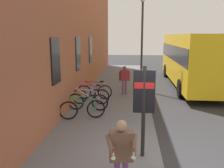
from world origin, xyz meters
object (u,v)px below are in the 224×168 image
at_px(bicycle_mid_rack, 83,109).
at_px(bicycle_nearest_sign, 95,92).
at_px(tourist_with_hotdogs, 121,151).
at_px(street_lamp, 142,36).
at_px(bicycle_under_window, 88,101).
at_px(transit_info_sign, 144,97).
at_px(bicycle_far_end, 91,96).
at_px(pedestrian_near_bus, 124,77).
at_px(city_bus, 191,57).

relative_size(bicycle_mid_rack, bicycle_nearest_sign, 0.97).
height_order(tourist_with_hotdogs, street_lamp, street_lamp).
height_order(bicycle_under_window, transit_info_sign, transit_info_sign).
xyz_separation_m(bicycle_under_window, tourist_with_hotdogs, (-5.61, -1.70, 0.59)).
relative_size(bicycle_far_end, bicycle_nearest_sign, 1.00).
bearing_deg(bicycle_under_window, street_lamp, -27.67).
bearing_deg(bicycle_mid_rack, tourist_with_hotdogs, -159.31).
xyz_separation_m(bicycle_under_window, bicycle_nearest_sign, (1.86, 0.01, 0.00)).
relative_size(bicycle_nearest_sign, pedestrian_near_bus, 1.14).
bearing_deg(bicycle_far_end, city_bus, -46.45).
distance_m(bicycle_under_window, street_lamp, 5.83).
bearing_deg(city_bus, bicycle_far_end, 133.55).
bearing_deg(street_lamp, tourist_with_hotdogs, 176.11).
height_order(pedestrian_near_bus, tourist_with_hotdogs, tourist_with_hotdogs).
relative_size(bicycle_under_window, transit_info_sign, 0.74).
bearing_deg(bicycle_nearest_sign, transit_info_sign, -159.09).
relative_size(bicycle_nearest_sign, street_lamp, 0.33).
relative_size(bicycle_far_end, city_bus, 0.17).
bearing_deg(bicycle_mid_rack, pedestrian_near_bus, -19.19).
xyz_separation_m(bicycle_under_window, pedestrian_near_bus, (3.05, -1.44, 0.55)).
bearing_deg(city_bus, bicycle_mid_rack, 142.77).
distance_m(bicycle_mid_rack, pedestrian_near_bus, 4.43).
distance_m(bicycle_mid_rack, tourist_with_hotdogs, 4.85).
xyz_separation_m(bicycle_mid_rack, city_bus, (7.49, -5.69, 1.41)).
height_order(bicycle_far_end, pedestrian_near_bus, pedestrian_near_bus).
height_order(bicycle_mid_rack, street_lamp, street_lamp).
xyz_separation_m(transit_info_sign, pedestrian_near_bus, (6.92, 0.74, -0.66)).
xyz_separation_m(bicycle_mid_rack, tourist_with_hotdogs, (-4.50, -1.70, 0.59)).
height_order(transit_info_sign, pedestrian_near_bus, transit_info_sign).
distance_m(pedestrian_near_bus, street_lamp, 2.82).
bearing_deg(bicycle_far_end, transit_info_sign, -155.18).
distance_m(bicycle_mid_rack, street_lamp, 6.73).
relative_size(bicycle_under_window, tourist_with_hotdogs, 1.12).
height_order(city_bus, tourist_with_hotdogs, city_bus).
distance_m(bicycle_under_window, pedestrian_near_bus, 3.42).
relative_size(bicycle_far_end, pedestrian_near_bus, 1.15).
bearing_deg(bicycle_nearest_sign, city_bus, -51.54).
relative_size(bicycle_under_window, bicycle_nearest_sign, 1.00).
distance_m(bicycle_under_window, city_bus, 8.67).
height_order(pedestrian_near_bus, street_lamp, street_lamp).
bearing_deg(tourist_with_hotdogs, bicycle_under_window, 16.86).
bearing_deg(transit_info_sign, bicycle_far_end, 24.82).
bearing_deg(pedestrian_near_bus, transit_info_sign, -173.89).
distance_m(transit_info_sign, street_lamp, 8.57).
xyz_separation_m(bicycle_far_end, bicycle_nearest_sign, (0.92, -0.03, 0.00)).
distance_m(bicycle_far_end, street_lamp, 5.15).
bearing_deg(bicycle_nearest_sign, street_lamp, -41.59).
bearing_deg(street_lamp, bicycle_far_end, 146.14).
relative_size(bicycle_far_end, transit_info_sign, 0.74).
bearing_deg(tourist_with_hotdogs, city_bus, -18.41).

